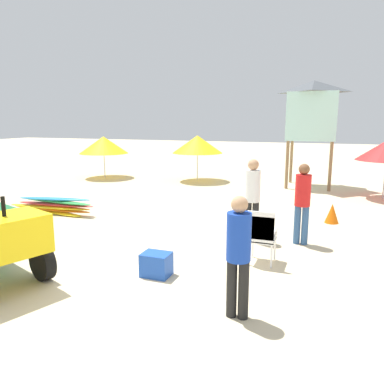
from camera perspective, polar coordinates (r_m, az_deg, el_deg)
ground at (r=6.62m, az=-11.97°, el=-12.52°), size 80.00×80.00×0.00m
stacked_plastic_chairs at (r=6.93m, az=10.53°, el=-6.07°), size 0.48×0.48×1.02m
surfboard_pile at (r=11.24m, az=-20.36°, el=-1.98°), size 2.70×0.68×0.48m
lifeguard_near_left at (r=8.16m, az=16.48°, el=-0.94°), size 0.32×0.32×1.72m
lifeguard_near_center at (r=8.18m, az=9.19°, el=-0.29°), size 0.32×0.32×1.79m
lifeguard_near_right at (r=4.95m, az=7.09°, el=-8.67°), size 0.32×0.32×1.66m
lifeguard_tower at (r=15.43m, az=17.90°, el=11.73°), size 1.98×1.98×4.08m
beach_umbrella_mid at (r=16.16m, az=0.83°, el=7.29°), size 2.16×2.16×1.97m
beach_umbrella_far at (r=17.57m, az=-13.31°, el=6.99°), size 2.20×2.20×1.88m
traffic_cone_near at (r=10.26m, az=20.55°, el=-3.06°), size 0.35×0.35×0.50m
cooler_box at (r=6.48m, az=-5.46°, el=-10.92°), size 0.48×0.37×0.40m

